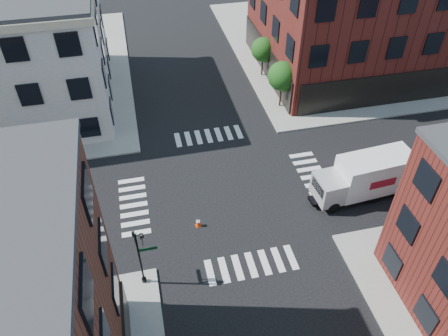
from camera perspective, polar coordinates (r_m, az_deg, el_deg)
ground at (r=33.17m, az=0.34°, el=-2.94°), size 120.00×120.00×0.00m
sidewalk_ne at (r=56.35m, az=17.15°, el=15.46°), size 30.00×30.00×0.15m
building_ne at (r=49.94m, az=20.61°, el=18.87°), size 25.00×16.00×12.00m
tree_near at (r=40.77m, az=7.71°, el=11.64°), size 2.69×2.69×4.49m
tree_far at (r=45.89m, az=5.21°, el=15.02°), size 2.43×2.43×4.07m
signal_pole at (r=26.16m, az=-10.93°, el=-10.73°), size 1.29×1.24×4.60m
box_truck at (r=33.30m, az=18.01°, el=-1.07°), size 7.69×2.86×3.42m
traffic_cone at (r=30.56m, az=-3.41°, el=-7.12°), size 0.43×0.43×0.69m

